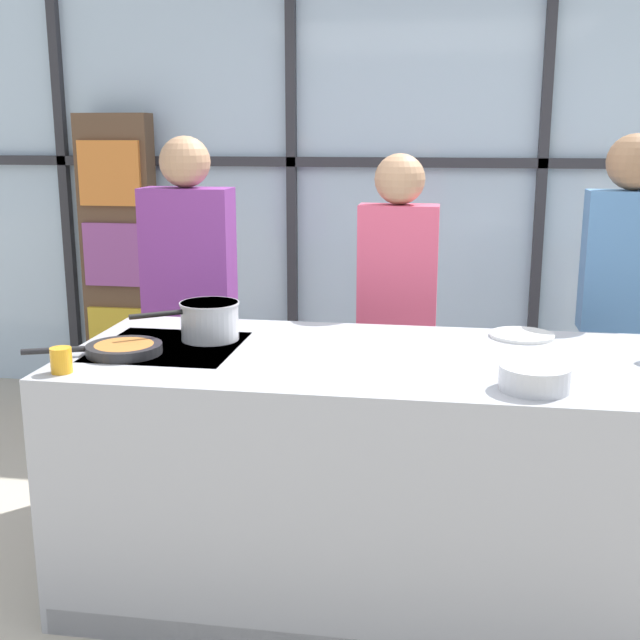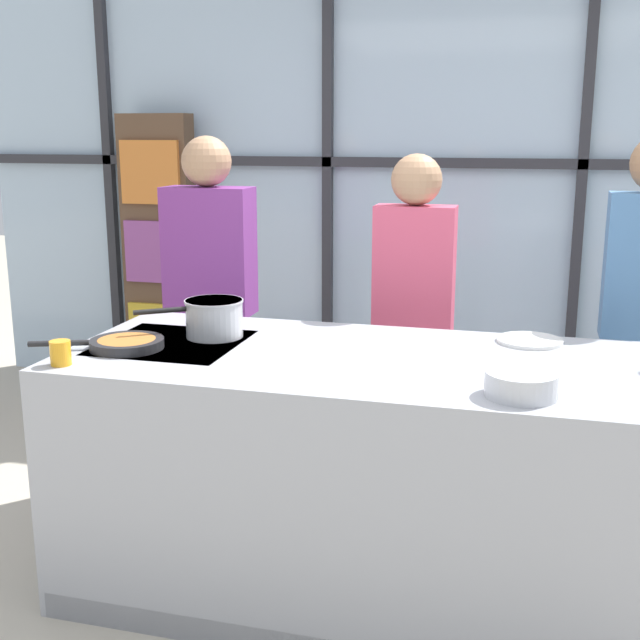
{
  "view_description": "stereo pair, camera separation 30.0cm",
  "coord_description": "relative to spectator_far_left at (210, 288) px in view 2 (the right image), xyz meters",
  "views": [
    {
      "loc": [
        0.22,
        -2.79,
        1.73
      ],
      "look_at": [
        -0.24,
        0.1,
        1.04
      ],
      "focal_mm": 45.0,
      "sensor_mm": 36.0,
      "label": 1
    },
    {
      "loc": [
        0.52,
        -2.73,
        1.73
      ],
      "look_at": [
        -0.24,
        0.1,
        1.04
      ],
      "focal_mm": 45.0,
      "sensor_mm": 36.0,
      "label": 2
    }
  ],
  "objects": [
    {
      "name": "mixing_bowl",
      "position": [
        1.51,
        -1.17,
        0.0
      ],
      "size": [
        0.22,
        0.22,
        0.08
      ],
      "color": "silver",
      "rests_on": "demo_island"
    },
    {
      "name": "white_plate",
      "position": [
        1.53,
        -0.5,
        -0.03
      ],
      "size": [
        0.25,
        0.25,
        0.01
      ],
      "primitive_type": "cylinder",
      "color": "white",
      "rests_on": "demo_island"
    },
    {
      "name": "ground_plane",
      "position": [
        1.0,
        -0.86,
        -0.98
      ],
      "size": [
        18.0,
        18.0,
        0.0
      ],
      "primitive_type": "plane",
      "color": "#BCB29E"
    },
    {
      "name": "saucepan",
      "position": [
        0.32,
        -0.73,
        0.04
      ],
      "size": [
        0.37,
        0.31,
        0.15
      ],
      "color": "silver",
      "rests_on": "demo_island"
    },
    {
      "name": "frying_pan",
      "position": [
        0.07,
        -0.99,
        -0.02
      ],
      "size": [
        0.47,
        0.28,
        0.04
      ],
      "color": "#232326",
      "rests_on": "demo_island"
    },
    {
      "name": "bookshelf",
      "position": [
        -0.89,
        1.26,
        -0.06
      ],
      "size": [
        0.48,
        0.19,
        1.84
      ],
      "color": "brown",
      "rests_on": "ground_plane"
    },
    {
      "name": "juice_glass_near",
      "position": [
        -0.04,
        -1.24,
        0.0
      ],
      "size": [
        0.07,
        0.07,
        0.09
      ],
      "primitive_type": "cylinder",
      "color": "orange",
      "rests_on": "demo_island"
    },
    {
      "name": "spectator_far_left",
      "position": [
        0.0,
        0.0,
        0.0
      ],
      "size": [
        0.43,
        0.24,
        1.71
      ],
      "rotation": [
        0.0,
        0.0,
        3.14
      ],
      "color": "#47382D",
      "rests_on": "ground_plane"
    },
    {
      "name": "spectator_center_left",
      "position": [
        1.0,
        -0.0,
        -0.02
      ],
      "size": [
        0.36,
        0.23,
        1.63
      ],
      "rotation": [
        0.0,
        0.0,
        3.14
      ],
      "color": "#47382D",
      "rests_on": "ground_plane"
    },
    {
      "name": "back_window_wall",
      "position": [
        1.0,
        1.44,
        0.43
      ],
      "size": [
        6.4,
        0.1,
        2.8
      ],
      "color": "silver",
      "rests_on": "ground_plane"
    },
    {
      "name": "demo_island",
      "position": [
        1.0,
        -0.86,
        -0.51
      ],
      "size": [
        2.28,
        0.96,
        0.94
      ],
      "color": "#A8AAB2",
      "rests_on": "ground_plane"
    }
  ]
}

